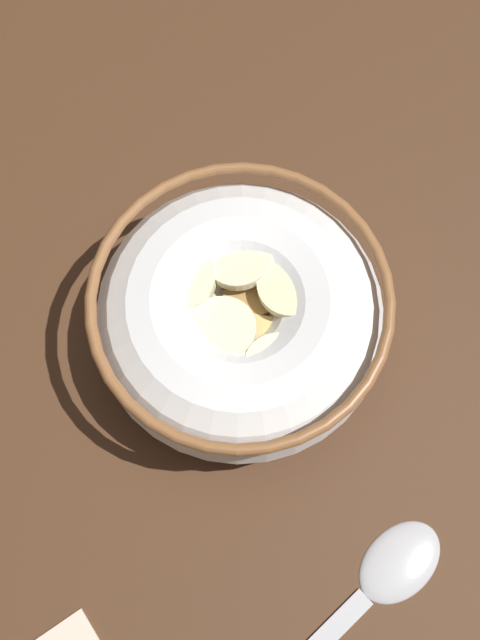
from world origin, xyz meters
TOP-DOWN VIEW (x-y plane):
  - ground_plane at (0.00, 0.00)cm, footprint 122.00×122.00cm
  - cereal_bowl at (0.01, 0.01)cm, footprint 15.17×15.17cm
  - spoon at (6.76, 13.13)cm, footprint 14.82×5.35cm

SIDE VIEW (x-z plane):
  - ground_plane at x=0.00cm, z-range -2.00..0.00cm
  - spoon at x=6.76cm, z-range -0.05..0.75cm
  - cereal_bowl at x=0.01cm, z-range 0.26..6.49cm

